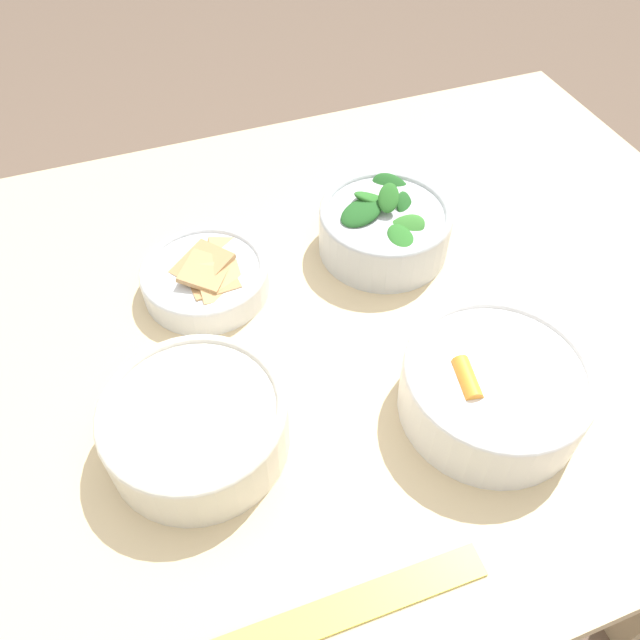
# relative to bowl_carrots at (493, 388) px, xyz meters

# --- Properties ---
(ground_plane) EXTENTS (10.00, 10.00, 0.00)m
(ground_plane) POSITION_rel_bowl_carrots_xyz_m (0.22, -0.18, -0.79)
(ground_plane) COLOR brown
(dining_table) EXTENTS (1.32, 0.78, 0.75)m
(dining_table) POSITION_rel_bowl_carrots_xyz_m (0.22, -0.18, -0.15)
(dining_table) COLOR beige
(dining_table) RESTS_ON ground_plane
(bowl_carrots) EXTENTS (0.18, 0.18, 0.07)m
(bowl_carrots) POSITION_rel_bowl_carrots_xyz_m (0.00, 0.00, 0.00)
(bowl_carrots) COLOR white
(bowl_carrots) RESTS_ON dining_table
(bowl_greens) EXTENTS (0.16, 0.16, 0.09)m
(bowl_greens) POSITION_rel_bowl_carrots_xyz_m (0.00, -0.25, -0.00)
(bowl_greens) COLOR silver
(bowl_greens) RESTS_ON dining_table
(bowl_beans_hotdog) EXTENTS (0.17, 0.17, 0.06)m
(bowl_beans_hotdog) POSITION_rel_bowl_carrots_xyz_m (0.28, -0.06, -0.01)
(bowl_beans_hotdog) COLOR silver
(bowl_beans_hotdog) RESTS_ON dining_table
(bowl_cookies) EXTENTS (0.15, 0.15, 0.05)m
(bowl_cookies) POSITION_rel_bowl_carrots_xyz_m (0.22, -0.26, -0.01)
(bowl_cookies) COLOR silver
(bowl_cookies) RESTS_ON dining_table
(ruler) EXTENTS (0.33, 0.03, 0.00)m
(ruler) POSITION_rel_bowl_carrots_xyz_m (0.25, 0.13, -0.03)
(ruler) COLOR #EADB4C
(ruler) RESTS_ON dining_table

